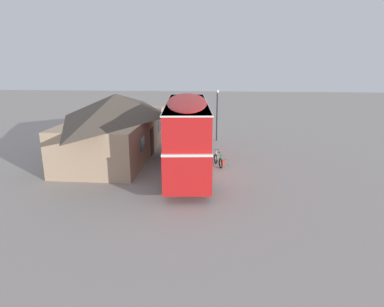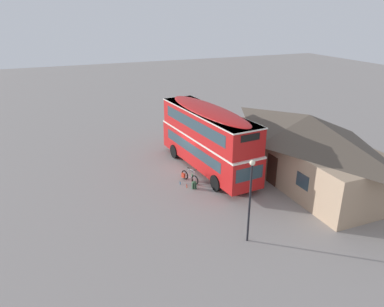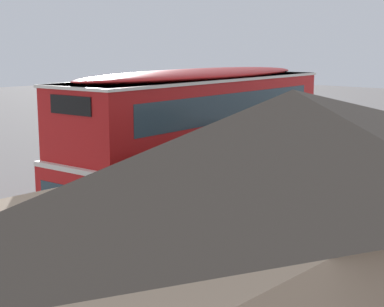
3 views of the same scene
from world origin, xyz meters
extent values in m
plane|color=gray|center=(0.00, 0.00, 0.00)|extent=(120.00, 120.00, 0.00)
cylinder|color=black|center=(3.71, 2.45, 0.55)|extent=(1.12, 0.38, 1.10)
cylinder|color=black|center=(3.94, 0.08, 0.55)|extent=(1.12, 0.38, 1.10)
cylinder|color=black|center=(-2.72, 1.85, 0.55)|extent=(1.12, 0.38, 1.10)
cylinder|color=black|center=(-2.50, -0.52, 0.55)|extent=(1.12, 0.38, 1.10)
cube|color=red|center=(0.61, 0.96, 1.52)|extent=(10.62, 3.47, 2.10)
cube|color=white|center=(0.61, 0.96, 2.60)|extent=(10.64, 3.49, 0.12)
cube|color=red|center=(0.61, 0.96, 3.58)|extent=(10.30, 3.39, 1.90)
ellipsoid|color=red|center=(0.61, 0.96, 4.61)|extent=(10.09, 3.32, 0.36)
cube|color=#2D424C|center=(5.78, 1.45, 1.77)|extent=(0.25, 2.05, 0.90)
cube|color=black|center=(5.64, 1.44, 4.10)|extent=(0.19, 1.37, 0.44)
cube|color=#2D424C|center=(0.52, -0.29, 1.82)|extent=(8.10, 0.80, 0.76)
cube|color=#2D424C|center=(0.72, -0.24, 3.73)|extent=(8.52, 0.84, 0.80)
cube|color=#2D424C|center=(0.29, 2.18, 1.82)|extent=(8.10, 0.80, 0.76)
cube|color=#2D424C|center=(0.49, 2.17, 3.73)|extent=(8.52, 0.84, 0.80)
cube|color=white|center=(0.61, 0.96, 4.49)|extent=(10.41, 3.48, 0.08)
torus|color=black|center=(2.61, -0.88, 0.34)|extent=(0.67, 0.29, 0.68)
torus|color=black|center=(1.58, -1.22, 0.34)|extent=(0.67, 0.29, 0.68)
cylinder|color=#B2B2B7|center=(2.61, -0.88, 0.34)|extent=(0.08, 0.11, 0.05)
cylinder|color=#B2B2B7|center=(1.58, -1.22, 0.34)|extent=(0.08, 0.11, 0.05)
cylinder|color=#B7B7BC|center=(2.34, -0.97, 0.64)|extent=(0.48, 0.19, 0.73)
cylinder|color=#B7B7BC|center=(2.27, -0.99, 0.98)|extent=(0.59, 0.22, 0.05)
cylinder|color=#B7B7BC|center=(2.05, -1.06, 0.63)|extent=(0.18, 0.09, 0.70)
cylinder|color=#B7B7BC|center=(1.85, -1.13, 0.31)|extent=(0.55, 0.21, 0.09)
cylinder|color=#B7B7BC|center=(1.78, -1.15, 0.66)|extent=(0.43, 0.16, 0.65)
cylinder|color=#B7B7BC|center=(2.58, -0.89, 0.67)|extent=(0.10, 0.06, 0.65)
cylinder|color=black|center=(2.56, -0.89, 1.04)|extent=(0.17, 0.45, 0.03)
ellipsoid|color=black|center=(1.96, -1.09, 1.01)|extent=(0.28, 0.18, 0.06)
cube|color=red|center=(1.65, -1.36, 0.36)|extent=(0.31, 0.22, 0.32)
cylinder|color=green|center=(2.34, -0.97, 0.64)|extent=(0.07, 0.07, 0.18)
cube|color=#386642|center=(3.16, -1.16, 0.24)|extent=(0.29, 0.33, 0.48)
ellipsoid|color=#386642|center=(3.16, -1.16, 0.48)|extent=(0.28, 0.31, 0.10)
cube|color=#27472E|center=(3.03, -1.13, 0.17)|extent=(0.08, 0.20, 0.17)
cylinder|color=black|center=(3.26, -1.26, 0.24)|extent=(0.04, 0.04, 0.39)
cylinder|color=black|center=(3.30, -1.11, 0.24)|extent=(0.04, 0.04, 0.39)
cylinder|color=#D84C33|center=(2.86, -1.57, 0.12)|extent=(0.07, 0.07, 0.23)
cylinder|color=black|center=(2.86, -1.57, 0.24)|extent=(0.04, 0.04, 0.03)
cylinder|color=#338CBF|center=(2.21, -1.81, 0.10)|extent=(0.07, 0.07, 0.20)
cylinder|color=black|center=(2.21, -1.81, 0.21)|extent=(0.04, 0.04, 0.03)
cube|color=tan|center=(4.52, 6.70, 1.49)|extent=(12.70, 5.39, 2.98)
pyramid|color=#4C4238|center=(4.52, 6.70, 3.82)|extent=(13.10, 5.80, 1.68)
cube|color=#3D2319|center=(4.50, 4.04, 1.05)|extent=(1.10, 0.05, 2.10)
cube|color=#2D424C|center=(1.34, 4.06, 1.64)|extent=(1.10, 0.05, 0.90)
cube|color=#2D424C|center=(7.67, 4.01, 1.64)|extent=(1.10, 0.05, 0.90)
camera|label=1|loc=(-19.77, -0.99, 7.02)|focal=30.84mm
camera|label=2|loc=(23.13, -9.55, 11.22)|focal=33.68mm
camera|label=3|loc=(13.51, 12.51, 5.43)|focal=54.16mm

